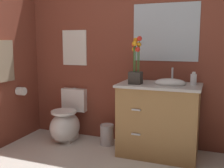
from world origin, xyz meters
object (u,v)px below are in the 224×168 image
wall_poster (74,48)px  toilet_paper_roll (21,91)px  flower_vase (136,67)px  vanity_cabinet (159,119)px  hanging_towel (5,61)px  soap_bottle (193,79)px  toilet (67,123)px  trash_bin (107,134)px  wall_mirror (165,32)px

wall_poster → toilet_paper_roll: wall_poster is taller
flower_vase → wall_poster: bearing=158.8°
vanity_cabinet → hanging_towel: 2.03m
soap_bottle → wall_poster: 1.68m
soap_bottle → hanging_towel: size_ratio=0.28×
soap_bottle → hanging_towel: 2.30m
toilet → soap_bottle: bearing=1.4°
toilet → vanity_cabinet: (1.26, -0.03, 0.20)m
soap_bottle → wall_poster: bearing=172.0°
vanity_cabinet → trash_bin: bearing=174.2°
toilet → toilet_paper_roll: (-0.57, -0.20, 0.44)m
trash_bin → wall_poster: 1.28m
wall_mirror → soap_bottle: bearing=-31.6°
soap_bottle → wall_mirror: 0.68m
toilet → wall_poster: 1.05m
toilet → wall_mirror: wall_mirror is taller
toilet_paper_roll → trash_bin: bearing=11.8°
soap_bottle → hanging_towel: (-2.25, -0.44, 0.18)m
flower_vase → soap_bottle: flower_vase is taller
wall_mirror → hanging_towel: wall_mirror is taller
hanging_towel → toilet_paper_roll: hanging_towel is taller
soap_bottle → toilet_paper_roll: size_ratio=1.34×
wall_poster → toilet_paper_roll: 0.93m
trash_bin → wall_poster: (-0.58, 0.22, 1.12)m
trash_bin → wall_mirror: bearing=18.3°
soap_bottle → trash_bin: (-1.05, 0.00, -0.78)m
soap_bottle → wall_poster: wall_poster is taller
toilet_paper_roll → flower_vase: bearing=2.8°
trash_bin → toilet_paper_roll: toilet_paper_roll is taller
vanity_cabinet → toilet: bearing=178.8°
wall_poster → hanging_towel: bearing=-133.1°
toilet → wall_poster: (-0.00, 0.27, 1.01)m
trash_bin → flower_vase: bearing=-21.0°
wall_poster → vanity_cabinet: bearing=-13.1°
toilet → wall_poster: size_ratio=1.42×
wall_poster → hanging_towel: 0.93m
flower_vase → wall_poster: 1.09m
toilet → trash_bin: size_ratio=2.54×
toilet → toilet_paper_roll: size_ratio=6.27×
toilet → soap_bottle: (1.63, 0.04, 0.68)m
toilet → toilet_paper_roll: bearing=-161.0°
flower_vase → wall_mirror: 0.62m
toilet → hanging_towel: size_ratio=1.33×
toilet → flower_vase: flower_vase is taller
hanging_towel → soap_bottle: bearing=11.1°
soap_bottle → trash_bin: size_ratio=0.54×
vanity_cabinet → flower_vase: bearing=-160.6°
vanity_cabinet → wall_poster: 1.53m
vanity_cabinet → wall_mirror: size_ratio=1.29×
vanity_cabinet → hanging_towel: bearing=-168.8°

